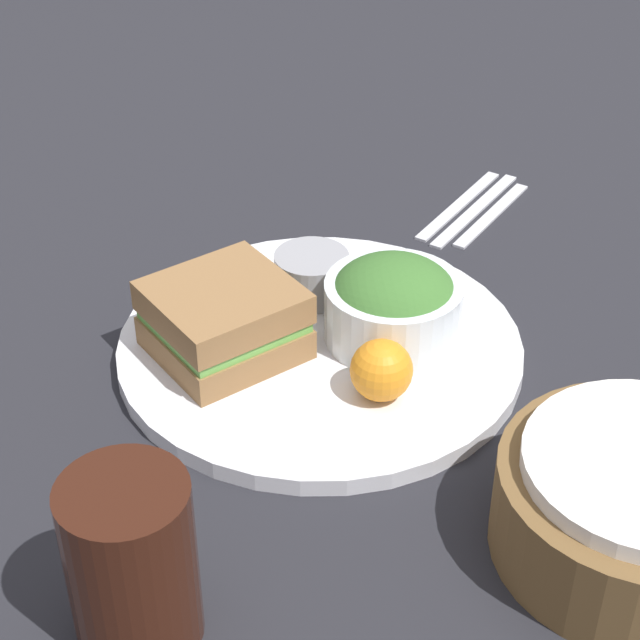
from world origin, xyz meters
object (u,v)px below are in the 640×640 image
Objects in this scene: plate at (320,348)px; spoon at (492,214)px; sandwich at (224,320)px; drink_glass at (132,564)px; knife at (475,209)px; fork at (459,204)px; salad_bowl at (393,304)px; dressing_cup at (312,275)px; bread_basket at (640,506)px.

spoon is at bearing -155.70° from plate.
drink_glass is at bearing 53.91° from sandwich.
plate is 1.93× the size of knife.
fork and spoon have the same top height.
spoon is (-0.20, -0.14, -0.04)m from salad_bowl.
plate is 2.82× the size of drink_glass.
sandwich is 0.69× the size of knife.
drink_glass is (0.28, 0.16, 0.01)m from salad_bowl.
dressing_cup is (-0.03, -0.06, 0.03)m from plate.
plate is 0.28m from spoon.
salad_bowl reaches higher than bread_basket.
bread_basket is at bearing 94.97° from salad_bowl.
drink_glass is 0.72× the size of fork.
dressing_cup is at bearing -135.32° from drink_glass.
knife is at bearing -90.00° from fork.
dressing_cup is 0.37× the size of knife.
plate is 0.28m from fork.
salad_bowl is 0.26m from bread_basket.
drink_glass is at bearing 30.51° from salad_bowl.
plate is 1.76× the size of bread_basket.
sandwich is at bearing 167.56° from spoon.
plate is at bearing 176.33° from spoon.
knife and spoon have the same top height.
bread_basket reaches higher than knife.
salad_bowl is at bearing 157.05° from plate.
spoon is at bearing -166.92° from dressing_cup.
knife is (-0.22, -0.07, -0.03)m from dressing_cup.
drink_glass is 0.57m from knife.
sandwich is 1.06× the size of salad_bowl.
dressing_cup is (-0.10, -0.04, -0.01)m from sandwich.
salad_bowl is at bearing 159.17° from sandwich.
plate is 0.28m from knife.
fork is at bearing -144.27° from drink_glass.
knife is (-0.32, -0.11, -0.04)m from sandwich.
salad_bowl is (-0.05, 0.02, 0.04)m from plate.
fork is 0.04m from spoon.
sandwich is 0.63× the size of bread_basket.
spoon is (-0.01, 0.02, 0.00)m from knife.
fork is 0.02m from knife.
dressing_cup is at bearing -72.46° from salad_bowl.
bread_basket reaches higher than spoon.
drink_glass is at bearing -174.03° from knife.
drink_glass reaches higher than sandwich.
drink_glass reaches higher than bread_basket.
plate is at bearing -74.81° from bread_basket.
plate is at bearing -176.33° from fork.
drink_glass reaches higher than fork.
knife is (-0.47, -0.32, -0.05)m from drink_glass.
dressing_cup reaches higher than plate.
drink_glass is 0.62× the size of bread_basket.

